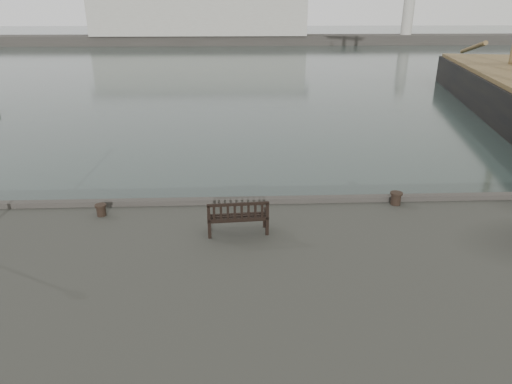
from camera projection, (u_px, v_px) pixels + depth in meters
ground at (248, 241)px, 16.42m from camera, size 400.00×400.00×0.00m
breakwater at (216, 24)px, 99.74m from camera, size 140.00×9.50×12.20m
bench at (238, 223)px, 13.49m from camera, size 1.83×0.75×1.03m
bollard_left at (101, 210)px, 14.67m from camera, size 0.44×0.44×0.38m
bollard_right at (396, 198)px, 15.49m from camera, size 0.54×0.54×0.44m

